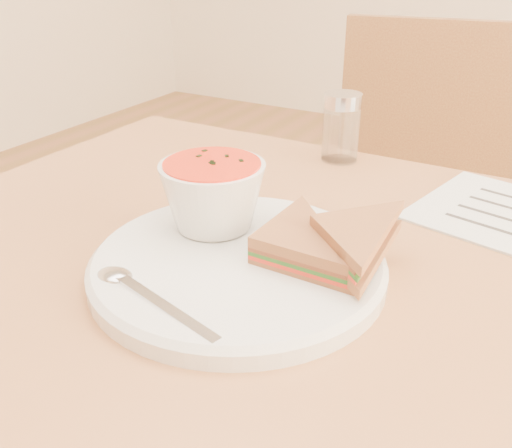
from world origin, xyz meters
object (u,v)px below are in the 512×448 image
Objects in this scene: soup_bowl at (213,198)px; condiment_shaker at (341,127)px; chair_far at (410,262)px; plate at (238,266)px.

condiment_shaker reaches higher than soup_bowl.
chair_far reaches higher than soup_bowl.
chair_far is at bearing 81.12° from soup_bowl.
plate is 0.08m from soup_bowl.
condiment_shaker is (-0.04, 0.36, 0.04)m from plate.
chair_far is 0.69m from plate.
soup_bowl is at bearing 143.35° from plate.
condiment_shaker is (0.02, 0.32, -0.00)m from soup_bowl.
condiment_shaker is at bearing 95.99° from plate.
condiment_shaker is (-0.07, -0.26, 0.34)m from chair_far.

